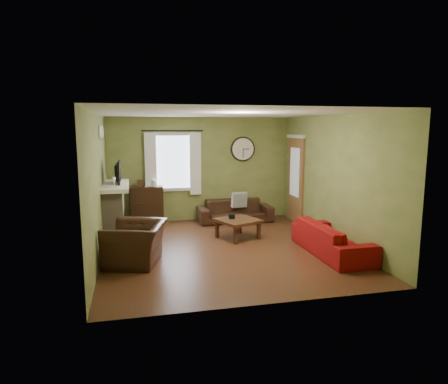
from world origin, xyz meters
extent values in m
cube|color=#4E2B19|center=(0.00, 0.00, 0.00)|extent=(4.60, 5.20, 0.00)
cube|color=white|center=(0.00, 0.00, 2.60)|extent=(4.60, 5.20, 0.00)
cube|color=olive|center=(-2.30, 0.00, 1.30)|extent=(0.00, 5.20, 2.60)
cube|color=olive|center=(2.30, 0.00, 1.30)|extent=(0.00, 5.20, 2.60)
cube|color=olive|center=(0.00, 2.60, 1.30)|extent=(4.60, 0.00, 2.60)
cube|color=olive|center=(0.00, -2.60, 1.30)|extent=(4.60, 0.00, 2.60)
cube|color=gray|center=(-2.10, 1.15, 0.55)|extent=(0.40, 1.40, 1.10)
cube|color=black|center=(-1.91, 1.15, 0.30)|extent=(0.04, 0.60, 0.55)
cube|color=white|center=(-2.07, 1.15, 1.14)|extent=(0.58, 1.60, 0.08)
imported|color=black|center=(-2.05, 1.30, 1.35)|extent=(0.08, 0.60, 0.35)
cube|color=#994C3F|center=(-1.97, 1.30, 1.41)|extent=(0.02, 0.62, 0.36)
cylinder|color=white|center=(-2.28, 0.80, 2.25)|extent=(0.28, 0.28, 0.03)
cylinder|color=white|center=(-2.28, 1.15, 2.25)|extent=(0.28, 0.28, 0.03)
cylinder|color=white|center=(-2.28, 1.50, 2.25)|extent=(0.28, 0.28, 0.03)
cylinder|color=black|center=(-0.70, 2.48, 2.27)|extent=(0.03, 0.03, 1.50)
cube|color=white|center=(-1.25, 2.48, 1.45)|extent=(0.28, 0.04, 1.55)
cube|color=white|center=(-0.15, 2.48, 1.45)|extent=(0.28, 0.04, 1.55)
cube|color=brown|center=(2.27, 1.85, 1.05)|extent=(0.05, 0.90, 2.10)
imported|color=#462818|center=(-1.41, 2.44, 0.96)|extent=(0.19, 0.26, 0.02)
imported|color=black|center=(0.80, 2.17, 0.27)|extent=(1.86, 0.73, 0.54)
cube|color=#969FA1|center=(0.91, 2.17, 0.55)|extent=(0.38, 0.12, 0.38)
cube|color=#969FA1|center=(0.89, 2.14, 0.55)|extent=(0.38, 0.17, 0.37)
imported|color=maroon|center=(1.89, -0.80, 0.29)|extent=(0.78, 1.99, 0.58)
imported|color=black|center=(-1.68, -0.49, 0.35)|extent=(1.20, 1.30, 0.70)
cube|color=black|center=(0.34, 0.71, 0.40)|extent=(0.13, 0.13, 0.09)
camera|label=1|loc=(-1.71, -7.36, 2.32)|focal=32.00mm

